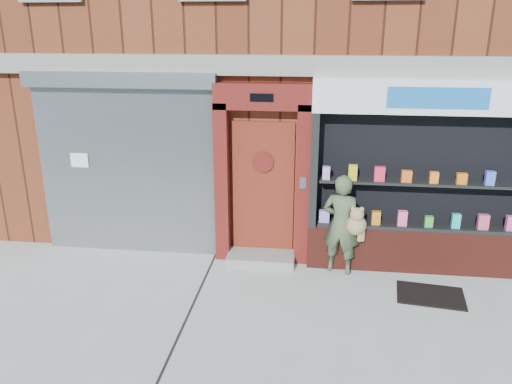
# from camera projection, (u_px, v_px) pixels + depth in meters

# --- Properties ---
(ground) EXTENTS (80.00, 80.00, 0.00)m
(ground) POSITION_uv_depth(u_px,v_px,m) (303.00, 323.00, 6.55)
(ground) COLOR #9E9E99
(ground) RESTS_ON ground
(building) EXTENTS (12.00, 8.16, 8.00)m
(building) POSITION_uv_depth(u_px,v_px,m) (317.00, 12.00, 10.92)
(building) COLOR #602715
(building) RESTS_ON ground
(shutter_bay) EXTENTS (3.10, 0.30, 3.04)m
(shutter_bay) POSITION_uv_depth(u_px,v_px,m) (126.00, 154.00, 8.16)
(shutter_bay) COLOR gray
(shutter_bay) RESTS_ON ground
(red_door_bay) EXTENTS (1.52, 0.58, 2.90)m
(red_door_bay) POSITION_uv_depth(u_px,v_px,m) (262.00, 175.00, 7.92)
(red_door_bay) COLOR #4B0F0D
(red_door_bay) RESTS_ON ground
(pharmacy_bay) EXTENTS (3.50, 0.41, 3.00)m
(pharmacy_bay) POSITION_uv_depth(u_px,v_px,m) (424.00, 187.00, 7.62)
(pharmacy_bay) COLOR #5B1D15
(pharmacy_bay) RESTS_ON ground
(woman) EXTENTS (0.72, 0.52, 1.60)m
(woman) POSITION_uv_depth(u_px,v_px,m) (343.00, 224.00, 7.68)
(woman) COLOR #455236
(woman) RESTS_ON ground
(doormat) EXTENTS (1.02, 0.77, 0.02)m
(doormat) POSITION_uv_depth(u_px,v_px,m) (430.00, 295.00, 7.20)
(doormat) COLOR black
(doormat) RESTS_ON ground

